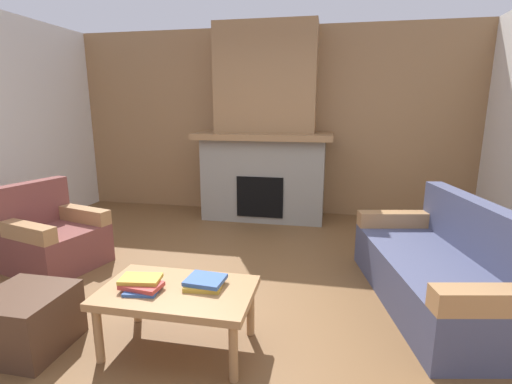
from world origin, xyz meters
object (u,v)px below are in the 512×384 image
object	(u,v)px
coffee_table	(178,296)
couch	(442,271)
fireplace	(265,137)
ottoman	(27,321)
armchair	(53,238)

from	to	relation	value
coffee_table	couch	bearing A→B (deg)	27.31
fireplace	coffee_table	world-z (taller)	fireplace
ottoman	fireplace	bearing A→B (deg)	73.28
coffee_table	ottoman	bearing A→B (deg)	-168.49
armchair	coffee_table	distance (m)	2.04
couch	ottoman	xyz separation A→B (m)	(-2.88, -1.18, -0.09)
fireplace	coffee_table	bearing A→B (deg)	-90.43
fireplace	couch	distance (m)	3.03
armchair	coffee_table	xyz separation A→B (m)	(1.76, -1.01, 0.08)
ottoman	armchair	bearing A→B (deg)	122.39
fireplace	armchair	xyz separation A→B (m)	(-1.79, -2.18, -0.87)
coffee_table	ottoman	world-z (taller)	coffee_table
fireplace	couch	size ratio (longest dim) A/B	1.40
couch	ottoman	bearing A→B (deg)	-157.78
couch	armchair	bearing A→B (deg)	179.43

